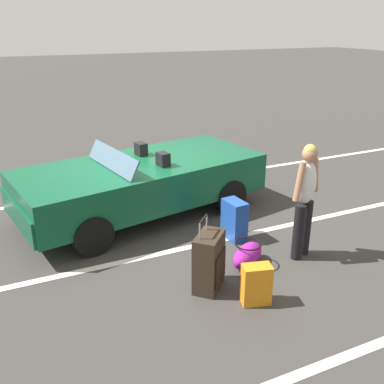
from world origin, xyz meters
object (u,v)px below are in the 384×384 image
(suitcase_medium_bright, at_px, (234,220))
(suitcase_small_carryon, at_px, (256,284))
(suitcase_large_black, at_px, (209,262))
(duffel_bag, at_px, (248,255))
(convertible_car, at_px, (131,184))
(traveler_person, at_px, (306,196))

(suitcase_medium_bright, relative_size, suitcase_small_carryon, 1.24)
(suitcase_large_black, xyz_separation_m, duffel_bag, (-0.72, -0.26, -0.21))
(suitcase_small_carryon, bearing_deg, suitcase_large_black, 50.89)
(suitcase_small_carryon, distance_m, duffel_bag, 0.85)
(convertible_car, height_order, traveler_person, traveler_person)
(convertible_car, bearing_deg, suitcase_large_black, 84.95)
(suitcase_large_black, height_order, suitcase_medium_bright, suitcase_large_black)
(duffel_bag, bearing_deg, suitcase_large_black, 19.74)
(traveler_person, bearing_deg, suitcase_small_carryon, 97.61)
(suitcase_large_black, bearing_deg, convertible_car, 140.21)
(suitcase_small_carryon, xyz_separation_m, traveler_person, (-1.17, -0.67, 0.68))
(duffel_bag, distance_m, traveler_person, 1.13)
(suitcase_large_black, relative_size, traveler_person, 0.58)
(convertible_car, height_order, suitcase_medium_bright, convertible_car)
(suitcase_small_carryon, distance_m, traveler_person, 1.52)
(duffel_bag, bearing_deg, suitcase_small_carryon, 65.16)
(suitcase_medium_bright, distance_m, duffel_bag, 0.82)
(suitcase_medium_bright, bearing_deg, suitcase_large_black, -137.72)
(suitcase_medium_bright, relative_size, traveler_person, 0.38)
(suitcase_medium_bright, height_order, duffel_bag, suitcase_medium_bright)
(suitcase_large_black, relative_size, duffel_bag, 1.36)
(convertible_car, bearing_deg, duffel_bag, 103.11)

